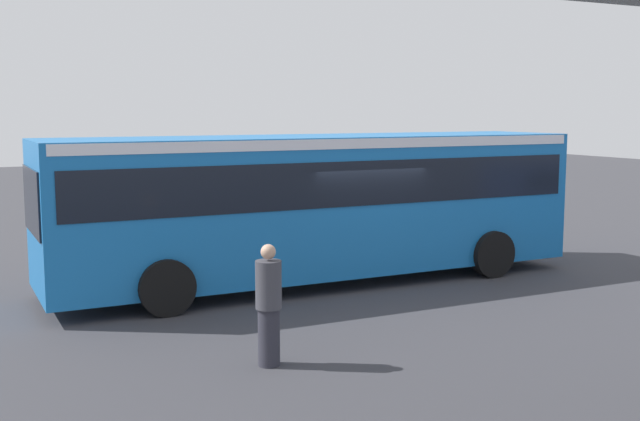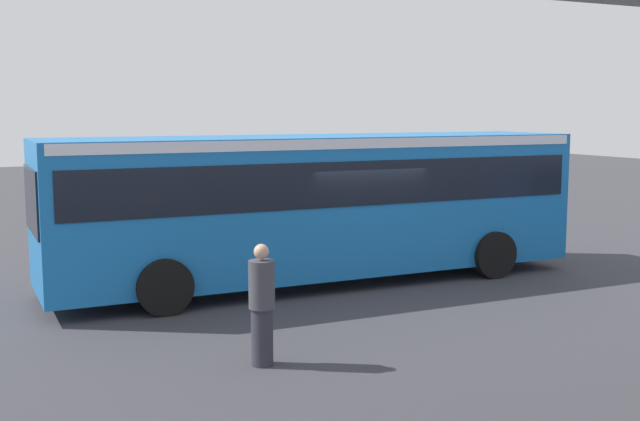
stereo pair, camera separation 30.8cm
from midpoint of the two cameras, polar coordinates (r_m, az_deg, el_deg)
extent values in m
plane|color=#38383D|center=(16.79, 1.64, -5.30)|extent=(80.00, 80.00, 0.00)
cube|color=#196BB7|center=(16.54, -0.66, 0.55)|extent=(11.50, 2.55, 2.86)
cube|color=black|center=(16.49, -0.66, 2.33)|extent=(11.04, 2.59, 0.90)
cube|color=white|center=(16.44, -0.66, 5.09)|extent=(11.27, 2.58, 0.20)
cube|color=black|center=(14.94, -20.99, 0.65)|extent=(0.04, 2.24, 1.20)
cylinder|color=black|center=(14.31, -11.83, -5.56)|extent=(1.04, 0.30, 1.04)
cylinder|color=black|center=(16.74, -14.04, -3.74)|extent=(1.04, 0.30, 1.04)
cylinder|color=black|center=(17.60, 12.07, -3.15)|extent=(1.04, 0.30, 1.04)
cylinder|color=black|center=(19.63, 7.44, -1.96)|extent=(1.04, 0.30, 1.04)
cylinder|color=#2D2D38|center=(11.41, -4.56, -9.25)|extent=(0.32, 0.32, 0.85)
cylinder|color=#3F3F47|center=(11.21, -4.60, -5.46)|extent=(0.38, 0.38, 0.70)
sphere|color=tan|center=(11.12, -4.62, -3.04)|extent=(0.22, 0.22, 0.22)
cylinder|color=slate|center=(20.03, 2.60, 0.82)|extent=(0.08, 0.08, 2.80)
cube|color=blue|center=(19.94, 2.61, 3.97)|extent=(0.04, 0.60, 0.60)
cube|color=silver|center=(21.02, 7.94, -2.78)|extent=(2.00, 0.20, 0.01)
cube|color=silver|center=(19.08, -2.06, -3.75)|extent=(2.00, 0.20, 0.01)
cube|color=silver|center=(17.84, -13.88, -4.75)|extent=(2.00, 0.20, 0.01)
camera|label=1|loc=(0.15, -90.54, -0.07)|focal=43.53mm
camera|label=2|loc=(0.15, 89.46, 0.07)|focal=43.53mm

